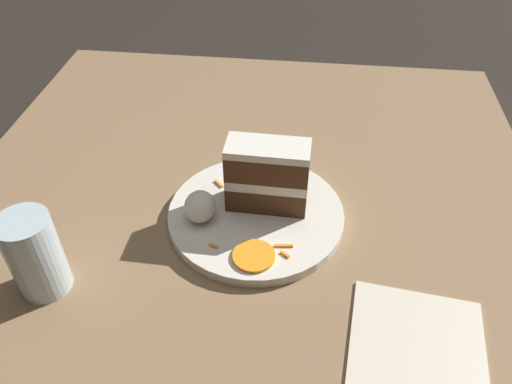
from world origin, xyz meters
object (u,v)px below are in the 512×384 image
object	(u,v)px
drinking_glass	(37,259)
menu_card	(417,364)
cream_dollop	(200,206)
plate	(256,215)
orange_garnish	(254,256)
cake_slice	(267,175)

from	to	relation	value
drinking_glass	menu_card	world-z (taller)	drinking_glass
cream_dollop	plate	bearing A→B (deg)	-73.15
plate	orange_garnish	size ratio (longest dim) A/B	4.48
plate	orange_garnish	distance (m)	0.09
plate	drinking_glass	bearing A→B (deg)	121.10
cake_slice	drinking_glass	bearing A→B (deg)	-55.90
cake_slice	orange_garnish	distance (m)	0.12
plate	cake_slice	size ratio (longest dim) A/B	2.19
cake_slice	drinking_glass	size ratio (longest dim) A/B	1.01
drinking_glass	menu_card	bearing A→B (deg)	-97.43
drinking_glass	cake_slice	bearing A→B (deg)	-57.25
cake_slice	drinking_glass	xyz separation A→B (m)	(-0.17, 0.27, -0.02)
cake_slice	orange_garnish	bearing A→B (deg)	-2.16
plate	cream_dollop	size ratio (longest dim) A/B	5.21
cake_slice	menu_card	bearing A→B (deg)	41.09
cream_dollop	drinking_glass	bearing A→B (deg)	126.26
orange_garnish	menu_card	distance (m)	0.24
cake_slice	orange_garnish	world-z (taller)	cake_slice
cake_slice	menu_card	distance (m)	0.31
menu_card	cake_slice	bearing A→B (deg)	136.47
plate	menu_card	bearing A→B (deg)	-135.81
plate	cake_slice	distance (m)	0.07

